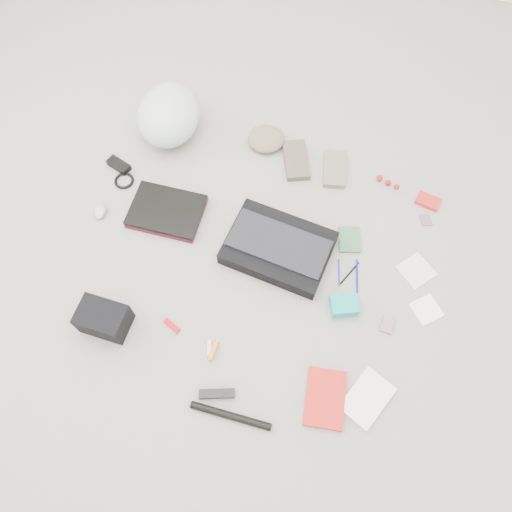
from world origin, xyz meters
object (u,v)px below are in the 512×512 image
(accordion_wallet, at_px, (344,305))
(camera_bag, at_px, (104,319))
(book_red, at_px, (325,398))
(messenger_bag, at_px, (278,248))
(laptop, at_px, (166,210))
(bike_helmet, at_px, (169,115))

(accordion_wallet, bearing_deg, camera_bag, 179.29)
(book_red, bearing_deg, accordion_wallet, 84.33)
(camera_bag, height_order, book_red, camera_bag)
(messenger_bag, xyz_separation_m, laptop, (-0.53, 0.04, -0.00))
(book_red, xyz_separation_m, accordion_wallet, (-0.02, 0.38, 0.02))
(bike_helmet, bearing_deg, messenger_bag, -45.85)
(camera_bag, xyz_separation_m, book_red, (0.91, -0.03, -0.05))
(messenger_bag, bearing_deg, bike_helmet, 150.66)
(bike_helmet, bearing_deg, book_red, -55.60)
(laptop, bearing_deg, book_red, -36.21)
(messenger_bag, bearing_deg, accordion_wallet, -21.14)
(messenger_bag, distance_m, bike_helmet, 0.84)
(bike_helmet, bearing_deg, camera_bag, -93.86)
(messenger_bag, height_order, laptop, messenger_bag)
(bike_helmet, relative_size, camera_bag, 1.93)
(messenger_bag, bearing_deg, laptop, -177.74)
(laptop, height_order, camera_bag, camera_bag)
(accordion_wallet, bearing_deg, laptop, 144.54)
(bike_helmet, height_order, book_red, bike_helmet)
(laptop, height_order, accordion_wallet, accordion_wallet)
(messenger_bag, height_order, accordion_wallet, messenger_bag)
(bike_helmet, xyz_separation_m, book_red, (1.02, -1.03, -0.10))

